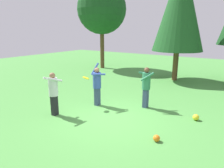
% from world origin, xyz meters
% --- Properties ---
extents(ground_plane, '(40.00, 40.00, 0.00)m').
position_xyz_m(ground_plane, '(0.00, 0.00, 0.00)').
color(ground_plane, '#4C9342').
extents(person_thrower, '(0.65, 0.65, 1.82)m').
position_xyz_m(person_thrower, '(-1.30, 0.78, 0.98)').
color(person_thrower, '#38476B').
rests_on(person_thrower, ground_plane).
extents(person_catcher, '(0.63, 0.69, 1.65)m').
position_xyz_m(person_catcher, '(-1.98, -0.97, 0.98)').
color(person_catcher, black).
rests_on(person_catcher, ground_plane).
extents(person_bystander, '(0.74, 0.71, 1.70)m').
position_xyz_m(person_bystander, '(0.53, 1.71, 1.01)').
color(person_bystander, '#38476B').
rests_on(person_bystander, ground_plane).
extents(frisbee, '(0.37, 0.37, 0.11)m').
position_xyz_m(frisbee, '(-1.54, 0.35, 1.26)').
color(frisbee, yellow).
extents(ball_orange, '(0.20, 0.20, 0.20)m').
position_xyz_m(ball_orange, '(1.99, -0.62, 0.10)').
color(ball_orange, orange).
rests_on(ball_orange, ground_plane).
extents(ball_yellow, '(0.23, 0.23, 0.23)m').
position_xyz_m(ball_yellow, '(2.59, 1.56, 0.11)').
color(ball_yellow, yellow).
rests_on(ball_yellow, ground_plane).
extents(tree_far_left, '(3.97, 3.97, 6.78)m').
position_xyz_m(tree_far_left, '(-6.65, 8.26, 4.78)').
color(tree_far_left, brown).
rests_on(tree_far_left, ground_plane).
extents(tree_center, '(3.09, 3.09, 7.39)m').
position_xyz_m(tree_center, '(-0.06, 7.30, 4.62)').
color(tree_center, brown).
rests_on(tree_center, ground_plane).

